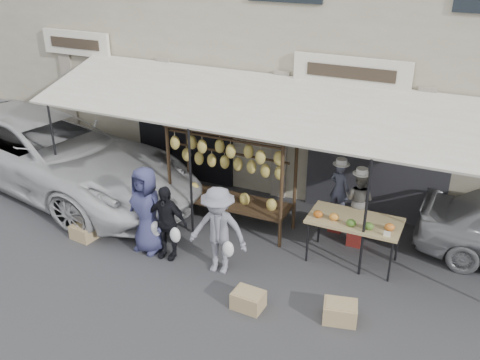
# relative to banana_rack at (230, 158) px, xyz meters

# --- Properties ---
(ground_plane) EXTENTS (90.00, 90.00, 0.00)m
(ground_plane) POSITION_rel_banana_rack_xyz_m (0.41, -1.76, -1.57)
(ground_plane) COLOR #2D2D30
(shophouse) EXTENTS (24.00, 6.15, 7.30)m
(shophouse) POSITION_rel_banana_rack_xyz_m (0.41, 4.74, 2.08)
(shophouse) COLOR #B2A890
(shophouse) RESTS_ON ground_plane
(awning) EXTENTS (10.00, 2.35, 2.92)m
(awning) POSITION_rel_banana_rack_xyz_m (0.42, 0.52, 1.01)
(awning) COLOR silver
(awning) RESTS_ON ground_plane
(banana_rack) EXTENTS (2.60, 0.90, 2.24)m
(banana_rack) POSITION_rel_banana_rack_xyz_m (0.00, 0.00, 0.00)
(banana_rack) COLOR black
(banana_rack) RESTS_ON ground_plane
(produce_table) EXTENTS (1.70, 0.90, 1.04)m
(produce_table) POSITION_rel_banana_rack_xyz_m (2.67, -0.27, -0.70)
(produce_table) COLOR tan
(produce_table) RESTS_ON ground_plane
(vendor_left) EXTENTS (0.47, 0.35, 1.15)m
(vendor_left) POSITION_rel_banana_rack_xyz_m (2.09, 0.76, -0.59)
(vendor_left) COLOR #45485B
(vendor_left) RESTS_ON stool_left
(vendor_right) EXTENTS (0.67, 0.57, 1.20)m
(vendor_right) POSITION_rel_banana_rack_xyz_m (2.59, 0.37, -0.57)
(vendor_right) COLOR #5D5B56
(vendor_right) RESTS_ON stool_right
(customer_left) EXTENTS (0.93, 0.67, 1.76)m
(customer_left) POSITION_rel_banana_rack_xyz_m (-1.05, -1.53, -0.69)
(customer_left) COLOR navy
(customer_left) RESTS_ON ground_plane
(customer_mid) EXTENTS (0.90, 0.42, 1.49)m
(customer_mid) POSITION_rel_banana_rack_xyz_m (-0.59, -1.57, -0.82)
(customer_mid) COLOR black
(customer_mid) RESTS_ON ground_plane
(customer_right) EXTENTS (1.15, 0.73, 1.70)m
(customer_right) POSITION_rel_banana_rack_xyz_m (0.53, -1.59, -0.72)
(customer_right) COLOR slate
(customer_right) RESTS_ON ground_plane
(stool_left) EXTENTS (0.34, 0.34, 0.40)m
(stool_left) POSITION_rel_banana_rack_xyz_m (2.09, 0.76, -1.37)
(stool_left) COLOR maroon
(stool_left) RESTS_ON ground_plane
(stool_right) EXTENTS (0.31, 0.31, 0.40)m
(stool_right) POSITION_rel_banana_rack_xyz_m (2.59, 0.37, -1.37)
(stool_right) COLOR maroon
(stool_right) RESTS_ON ground_plane
(crate_near_a) EXTENTS (0.53, 0.41, 0.31)m
(crate_near_a) POSITION_rel_banana_rack_xyz_m (1.46, -2.34, -1.41)
(crate_near_a) COLOR tan
(crate_near_a) RESTS_ON ground_plane
(crate_near_b) EXTENTS (0.62, 0.52, 0.32)m
(crate_near_b) POSITION_rel_banana_rack_xyz_m (2.93, -2.00, -1.40)
(crate_near_b) COLOR tan
(crate_near_b) RESTS_ON ground_plane
(crate_far) EXTENTS (0.53, 0.43, 0.29)m
(crate_far) POSITION_rel_banana_rack_xyz_m (-2.49, -1.75, -1.42)
(crate_far) COLOR tan
(crate_far) RESTS_ON ground_plane
(van) EXTENTS (6.47, 3.92, 2.52)m
(van) POSITION_rel_banana_rack_xyz_m (-5.11, 0.09, -0.31)
(van) COLOR silver
(van) RESTS_ON ground_plane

